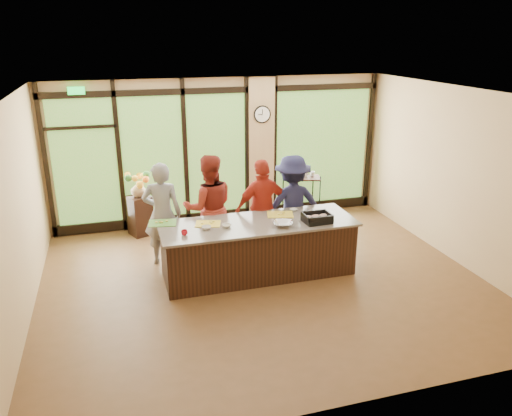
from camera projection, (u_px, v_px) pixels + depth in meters
floor at (263, 281)px, 8.14m from camera, size 7.00×7.00×0.00m
ceiling at (264, 94)px, 7.14m from camera, size 7.00×7.00×0.00m
back_wall at (221, 151)px, 10.35m from camera, size 7.00×0.00×7.00m
left_wall at (16, 216)px, 6.71m from camera, size 0.00×6.00×6.00m
right_wall at (458, 176)px, 8.57m from camera, size 0.00×6.00×6.00m
window_wall at (229, 156)px, 10.39m from camera, size 6.90×0.12×3.00m
island_base at (258, 249)px, 8.26m from camera, size 3.10×1.00×0.88m
countertop at (258, 223)px, 8.11m from camera, size 3.20×1.10×0.04m
wall_clock at (262, 114)px, 10.21m from camera, size 0.36×0.04×0.36m
cook_left at (162, 214)px, 8.50m from camera, size 0.75×0.58×1.82m
cook_midleft at (209, 208)px, 8.70m from camera, size 0.95×0.76×1.89m
cook_midright at (263, 209)px, 8.80m from camera, size 1.10×0.58×1.79m
cook_right at (292, 204)px, 9.00m from camera, size 1.17×0.67×1.81m
roasting_pan at (317, 220)px, 8.11m from camera, size 0.46×0.37×0.08m
mixing_bowl at (283, 224)px, 7.94m from camera, size 0.39×0.39×0.07m
cutting_board_left at (162, 223)px, 8.06m from camera, size 0.49×0.40×0.01m
cutting_board_center at (208, 224)px, 8.03m from camera, size 0.47×0.40×0.01m
cutting_board_right at (280, 214)px, 8.44m from camera, size 0.51×0.43×0.01m
prep_bowl_near at (206, 228)px, 7.82m from camera, size 0.16×0.16×0.05m
prep_bowl_mid at (226, 226)px, 7.90m from camera, size 0.17×0.17×0.05m
prep_bowl_far at (294, 210)px, 8.63m from camera, size 0.16×0.16×0.03m
red_ramekin at (184, 233)px, 7.58m from camera, size 0.10×0.10×0.08m
flower_stand at (140, 215)px, 9.91m from camera, size 0.52×0.52×0.80m
flower_vase at (138, 189)px, 9.73m from camera, size 0.35×0.35×0.30m
bar_cart at (301, 191)px, 10.69m from camera, size 0.85×0.64×1.04m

